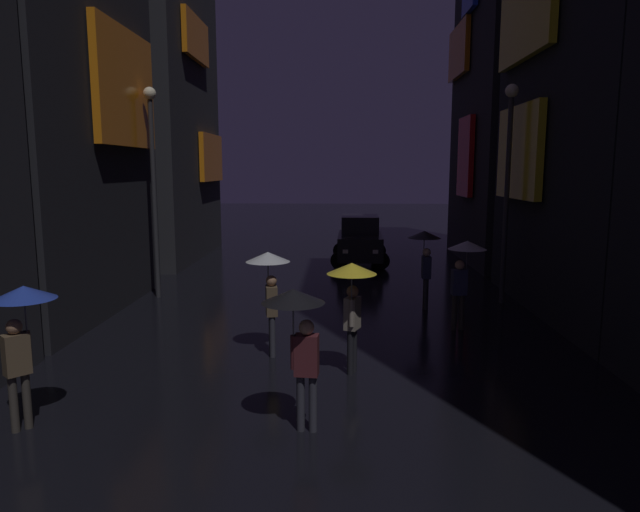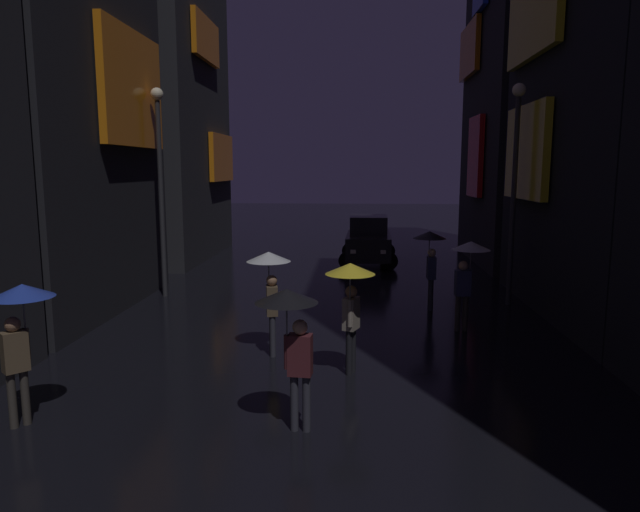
{
  "view_description": "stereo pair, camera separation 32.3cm",
  "coord_description": "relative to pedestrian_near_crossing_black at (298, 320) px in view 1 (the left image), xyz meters",
  "views": [
    {
      "loc": [
        0.38,
        -2.0,
        3.79
      ],
      "look_at": [
        0.0,
        9.0,
        2.09
      ],
      "focal_mm": 32.0,
      "sensor_mm": 36.0,
      "label": 1
    },
    {
      "loc": [
        0.7,
        -1.98,
        3.79
      ],
      "look_at": [
        0.0,
        9.0,
        2.09
      ],
      "focal_mm": 32.0,
      "sensor_mm": 36.0,
      "label": 2
    }
  ],
  "objects": [
    {
      "name": "building_left_far",
      "position": [
        -7.28,
        16.18,
        4.43
      ],
      "size": [
        4.25,
        7.95,
        12.2
      ],
      "color": "#232328",
      "rests_on": "ground"
    },
    {
      "name": "building_right_far",
      "position": [
        7.69,
        15.75,
        7.65
      ],
      "size": [
        4.25,
        7.09,
        18.62
      ],
      "color": "#232328",
      "rests_on": "ground"
    },
    {
      "name": "pedestrian_near_crossing_black",
      "position": [
        0.0,
        0.0,
        0.0
      ],
      "size": [
        0.9,
        0.9,
        2.12
      ],
      "color": "#2D2D38",
      "rests_on": "ground"
    },
    {
      "name": "pedestrian_midstreet_centre_yellow",
      "position": [
        0.82,
        2.31,
        0.0
      ],
      "size": [
        0.9,
        0.9,
        2.12
      ],
      "color": "black",
      "rests_on": "ground"
    },
    {
      "name": "pedestrian_midstreet_left_black",
      "position": [
        2.9,
        7.55,
        0.0
      ],
      "size": [
        0.9,
        0.9,
        2.12
      ],
      "color": "#2D2D38",
      "rests_on": "ground"
    },
    {
      "name": "pedestrian_foreground_left_clear",
      "position": [
        -0.83,
        3.48,
        0.0
      ],
      "size": [
        0.9,
        0.9,
        2.12
      ],
      "color": "#2D2D38",
      "rests_on": "ground"
    },
    {
      "name": "pedestrian_foreground_right_blue",
      "position": [
        -3.99,
        0.02,
        0.0
      ],
      "size": [
        0.9,
        0.9,
        2.12
      ],
      "color": "#38332D",
      "rests_on": "ground"
    },
    {
      "name": "pedestrian_far_right_clear",
      "position": [
        3.51,
        5.46,
        0.0
      ],
      "size": [
        0.9,
        0.9,
        2.12
      ],
      "color": "#38332D",
      "rests_on": "ground"
    },
    {
      "name": "car_distant",
      "position": [
        1.4,
        14.97,
        -0.74
      ],
      "size": [
        2.32,
        4.18,
        1.92
      ],
      "color": "black",
      "rests_on": "ground"
    },
    {
      "name": "streetlamp_right_far",
      "position": [
        5.21,
        8.2,
        2.06
      ],
      "size": [
        0.36,
        0.36,
        6.04
      ],
      "color": "#2D2D33",
      "rests_on": "ground"
    },
    {
      "name": "streetlamp_left_far",
      "position": [
        -4.79,
        8.59,
        2.08
      ],
      "size": [
        0.36,
        0.36,
        6.06
      ],
      "color": "#2D2D33",
      "rests_on": "ground"
    }
  ]
}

